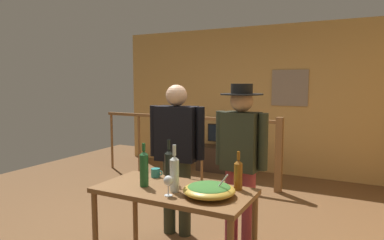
{
  "coord_description": "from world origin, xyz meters",
  "views": [
    {
      "loc": [
        1.79,
        -3.05,
        1.63
      ],
      "look_at": [
        0.36,
        -0.29,
        1.29
      ],
      "focal_mm": 32.19,
      "sensor_mm": 36.0,
      "label": 1
    }
  ],
  "objects_px": {
    "wine_bottle_amber": "(238,174)",
    "person_standing_left": "(177,147)",
    "mug_teal": "(156,173)",
    "flat_screen_tv": "(222,134)",
    "wine_glass": "(168,182)",
    "wine_bottle_green": "(144,168)",
    "tv_console": "(222,159)",
    "wine_bottle_dark": "(169,165)",
    "framed_picture": "(290,88)",
    "salad_bowl": "(209,190)",
    "serving_table": "(174,198)",
    "wine_bottle_clear": "(174,173)",
    "stair_railing": "(213,140)",
    "person_standing_right": "(241,153)"
  },
  "relations": [
    {
      "from": "serving_table",
      "to": "person_standing_left",
      "type": "xyz_separation_m",
      "value": [
        -0.35,
        0.67,
        0.3
      ]
    },
    {
      "from": "stair_railing",
      "to": "wine_bottle_amber",
      "type": "height_order",
      "value": "stair_railing"
    },
    {
      "from": "mug_teal",
      "to": "flat_screen_tv",
      "type": "bearing_deg",
      "value": 100.85
    },
    {
      "from": "wine_bottle_amber",
      "to": "wine_bottle_clear",
      "type": "relative_size",
      "value": 0.83
    },
    {
      "from": "stair_railing",
      "to": "tv_console",
      "type": "height_order",
      "value": "stair_railing"
    },
    {
      "from": "framed_picture",
      "to": "salad_bowl",
      "type": "height_order",
      "value": "framed_picture"
    },
    {
      "from": "wine_bottle_amber",
      "to": "person_standing_left",
      "type": "xyz_separation_m",
      "value": [
        -0.84,
        0.45,
        0.08
      ]
    },
    {
      "from": "wine_glass",
      "to": "wine_bottle_green",
      "type": "xyz_separation_m",
      "value": [
        -0.31,
        0.12,
        0.05
      ]
    },
    {
      "from": "stair_railing",
      "to": "wine_bottle_dark",
      "type": "relative_size",
      "value": 8.41
    },
    {
      "from": "salad_bowl",
      "to": "serving_table",
      "type": "bearing_deg",
      "value": 173.37
    },
    {
      "from": "mug_teal",
      "to": "person_standing_right",
      "type": "height_order",
      "value": "person_standing_right"
    },
    {
      "from": "flat_screen_tv",
      "to": "salad_bowl",
      "type": "distance_m",
      "value": 3.58
    },
    {
      "from": "tv_console",
      "to": "wine_glass",
      "type": "height_order",
      "value": "wine_glass"
    },
    {
      "from": "flat_screen_tv",
      "to": "person_standing_left",
      "type": "xyz_separation_m",
      "value": [
        0.57,
        -2.64,
        0.26
      ]
    },
    {
      "from": "wine_bottle_green",
      "to": "framed_picture",
      "type": "bearing_deg",
      "value": 82.94
    },
    {
      "from": "wine_glass",
      "to": "wine_bottle_clear",
      "type": "distance_m",
      "value": 0.12
    },
    {
      "from": "framed_picture",
      "to": "wine_bottle_green",
      "type": "height_order",
      "value": "framed_picture"
    },
    {
      "from": "tv_console",
      "to": "person_standing_right",
      "type": "relative_size",
      "value": 0.56
    },
    {
      "from": "person_standing_right",
      "to": "wine_glass",
      "type": "bearing_deg",
      "value": 76.27
    },
    {
      "from": "tv_console",
      "to": "mug_teal",
      "type": "xyz_separation_m",
      "value": [
        0.59,
        -3.11,
        0.56
      ]
    },
    {
      "from": "person_standing_right",
      "to": "stair_railing",
      "type": "bearing_deg",
      "value": -53.71
    },
    {
      "from": "salad_bowl",
      "to": "mug_teal",
      "type": "bearing_deg",
      "value": 158.3
    },
    {
      "from": "serving_table",
      "to": "person_standing_left",
      "type": "distance_m",
      "value": 0.81
    },
    {
      "from": "framed_picture",
      "to": "serving_table",
      "type": "height_order",
      "value": "framed_picture"
    },
    {
      "from": "framed_picture",
      "to": "person_standing_left",
      "type": "bearing_deg",
      "value": -100.56
    },
    {
      "from": "salad_bowl",
      "to": "person_standing_left",
      "type": "xyz_separation_m",
      "value": [
        -0.7,
        0.71,
        0.16
      ]
    },
    {
      "from": "salad_bowl",
      "to": "wine_bottle_clear",
      "type": "distance_m",
      "value": 0.32
    },
    {
      "from": "wine_glass",
      "to": "wine_bottle_green",
      "type": "distance_m",
      "value": 0.34
    },
    {
      "from": "salad_bowl",
      "to": "person_standing_left",
      "type": "distance_m",
      "value": 1.01
    },
    {
      "from": "stair_railing",
      "to": "person_standing_right",
      "type": "relative_size",
      "value": 2.01
    },
    {
      "from": "wine_bottle_amber",
      "to": "flat_screen_tv",
      "type": "bearing_deg",
      "value": 114.56
    },
    {
      "from": "flat_screen_tv",
      "to": "mug_teal",
      "type": "distance_m",
      "value": 3.14
    },
    {
      "from": "tv_console",
      "to": "wine_bottle_dark",
      "type": "relative_size",
      "value": 2.33
    },
    {
      "from": "tv_console",
      "to": "flat_screen_tv",
      "type": "distance_m",
      "value": 0.48
    },
    {
      "from": "framed_picture",
      "to": "wine_bottle_clear",
      "type": "bearing_deg",
      "value": -92.34
    },
    {
      "from": "person_standing_left",
      "to": "wine_bottle_dark",
      "type": "bearing_deg",
      "value": 107.4
    },
    {
      "from": "flat_screen_tv",
      "to": "stair_railing",
      "type": "bearing_deg",
      "value": -79.38
    },
    {
      "from": "wine_bottle_dark",
      "to": "mug_teal",
      "type": "relative_size",
      "value": 3.17
    },
    {
      "from": "flat_screen_tv",
      "to": "serving_table",
      "type": "height_order",
      "value": "flat_screen_tv"
    },
    {
      "from": "wine_bottle_green",
      "to": "wine_bottle_dark",
      "type": "bearing_deg",
      "value": 55.29
    },
    {
      "from": "flat_screen_tv",
      "to": "mug_teal",
      "type": "relative_size",
      "value": 4.47
    },
    {
      "from": "person_standing_left",
      "to": "wine_bottle_clear",
      "type": "bearing_deg",
      "value": 112.89
    },
    {
      "from": "stair_railing",
      "to": "person_standing_left",
      "type": "xyz_separation_m",
      "value": [
        0.43,
        -1.93,
        0.25
      ]
    },
    {
      "from": "wine_bottle_dark",
      "to": "person_standing_right",
      "type": "xyz_separation_m",
      "value": [
        0.48,
        0.54,
        0.06
      ]
    },
    {
      "from": "framed_picture",
      "to": "flat_screen_tv",
      "type": "height_order",
      "value": "framed_picture"
    },
    {
      "from": "framed_picture",
      "to": "wine_bottle_green",
      "type": "relative_size",
      "value": 1.65
    },
    {
      "from": "stair_railing",
      "to": "mug_teal",
      "type": "xyz_separation_m",
      "value": [
        0.46,
        -2.37,
        0.08
      ]
    },
    {
      "from": "tv_console",
      "to": "wine_bottle_dark",
      "type": "distance_m",
      "value": 3.37
    },
    {
      "from": "salad_bowl",
      "to": "wine_bottle_clear",
      "type": "bearing_deg",
      "value": -174.91
    },
    {
      "from": "mug_teal",
      "to": "wine_bottle_amber",
      "type": "bearing_deg",
      "value": -0.57
    }
  ]
}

